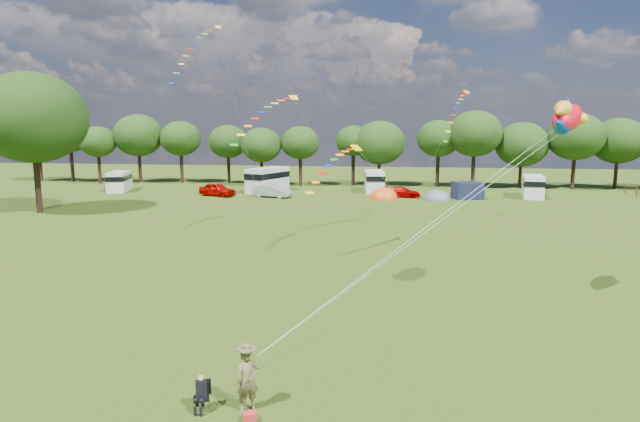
# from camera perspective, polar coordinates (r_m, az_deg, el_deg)

# --- Properties ---
(ground_plane) EXTENTS (180.00, 180.00, 0.00)m
(ground_plane) POSITION_cam_1_polar(r_m,az_deg,el_deg) (20.72, -3.11, -14.55)
(ground_plane) COLOR black
(ground_plane) RESTS_ON ground
(tree_line) EXTENTS (102.98, 10.98, 10.27)m
(tree_line) POSITION_cam_1_polar(r_m,az_deg,el_deg) (73.66, 9.18, 7.49)
(tree_line) COLOR black
(tree_line) RESTS_ON ground
(big_tree) EXTENTS (10.00, 10.00, 13.28)m
(big_tree) POSITION_cam_1_polar(r_m,az_deg,el_deg) (57.51, -28.36, 8.75)
(big_tree) COLOR black
(big_tree) RESTS_ON ground
(car_a) EXTENTS (5.05, 3.41, 1.57)m
(car_a) POSITION_cam_1_polar(r_m,az_deg,el_deg) (64.52, -10.89, 2.26)
(car_a) COLOR #A70600
(car_a) RESTS_ON ground
(car_b) EXTENTS (4.55, 2.60, 1.51)m
(car_b) POSITION_cam_1_polar(r_m,az_deg,el_deg) (62.53, -5.13, 2.15)
(car_b) COLOR #94969D
(car_b) RESTS_ON ground
(car_c) EXTENTS (4.24, 2.34, 1.20)m
(car_c) POSITION_cam_1_polar(r_m,az_deg,el_deg) (63.17, 8.78, 2.01)
(car_c) COLOR #9D0000
(car_c) RESTS_ON ground
(campervan_a) EXTENTS (3.37, 5.46, 2.49)m
(campervan_a) POSITION_cam_1_polar(r_m,az_deg,el_deg) (72.77, -20.62, 3.04)
(campervan_a) COLOR silver
(campervan_a) RESTS_ON ground
(campervan_b) EXTENTS (4.76, 6.73, 3.04)m
(campervan_b) POSITION_cam_1_polar(r_m,az_deg,el_deg) (67.47, -5.62, 3.40)
(campervan_b) COLOR silver
(campervan_b) RESTS_ON ground
(campervan_c) EXTENTS (2.82, 5.59, 2.64)m
(campervan_c) POSITION_cam_1_polar(r_m,az_deg,el_deg) (67.93, 5.82, 3.26)
(campervan_c) COLOR silver
(campervan_c) RESTS_ON ground
(campervan_d) EXTENTS (3.03, 5.47, 2.54)m
(campervan_d) POSITION_cam_1_polar(r_m,az_deg,el_deg) (66.94, 21.77, 2.52)
(campervan_d) COLOR silver
(campervan_d) RESTS_ON ground
(tent_orange) EXTENTS (3.30, 3.61, 2.58)m
(tent_orange) POSITION_cam_1_polar(r_m,az_deg,el_deg) (61.57, 6.81, 1.32)
(tent_orange) COLOR #F74D16
(tent_orange) RESTS_ON ground
(tent_greyblue) EXTENTS (3.05, 3.34, 2.27)m
(tent_greyblue) POSITION_cam_1_polar(r_m,az_deg,el_deg) (61.61, 12.33, 1.18)
(tent_greyblue) COLOR slate
(tent_greyblue) RESTS_ON ground
(awning_navy) EXTENTS (3.61, 3.20, 1.93)m
(awning_navy) POSITION_cam_1_polar(r_m,az_deg,el_deg) (63.30, 15.45, 2.13)
(awning_navy) COLOR #161C36
(awning_navy) RESTS_ON ground
(kite_flyer) EXTENTS (0.82, 0.74, 1.89)m
(kite_flyer) POSITION_cam_1_polar(r_m,az_deg,el_deg) (16.53, -7.74, -17.46)
(kite_flyer) COLOR brown
(kite_flyer) RESTS_ON ground
(camp_chair) EXTENTS (0.58, 0.60, 1.12)m
(camp_chair) POSITION_cam_1_polar(r_m,az_deg,el_deg) (16.90, -12.52, -18.04)
(camp_chair) COLOR #99999E
(camp_chair) RESTS_ON ground
(kite_bag) EXTENTS (0.45, 0.37, 0.28)m
(kite_bag) POSITION_cam_1_polar(r_m,az_deg,el_deg) (16.36, -7.49, -20.96)
(kite_bag) COLOR red
(kite_bag) RESTS_ON ground
(fish_kite) EXTENTS (2.50, 3.36, 1.81)m
(fish_kite) POSITION_cam_1_polar(r_m,az_deg,el_deg) (26.28, 24.76, 9.03)
(fish_kite) COLOR red
(fish_kite) RESTS_ON ground
(streamer_kite_a) EXTENTS (3.31, 5.48, 5.74)m
(streamer_kite_a) POSITION_cam_1_polar(r_m,az_deg,el_deg) (51.66, -12.78, 16.96)
(streamer_kite_a) COLOR gold
(streamer_kite_a) RESTS_ON ground
(streamer_kite_b) EXTENTS (4.37, 4.67, 3.83)m
(streamer_kite_b) POSITION_cam_1_polar(r_m,az_deg,el_deg) (41.11, -5.40, 10.55)
(streamer_kite_b) COLOR #F9AD23
(streamer_kite_b) RESTS_ON ground
(streamer_kite_c) EXTENTS (3.23, 5.04, 2.83)m
(streamer_kite_c) POSITION_cam_1_polar(r_m,az_deg,el_deg) (34.45, 1.95, 5.38)
(streamer_kite_c) COLOR #F2EA00
(streamer_kite_c) RESTS_ON ground
(streamer_kite_d) EXTENTS (2.59, 4.99, 4.25)m
(streamer_kite_d) POSITION_cam_1_polar(r_m,az_deg,el_deg) (45.83, 14.55, 10.70)
(streamer_kite_d) COLOR #D99100
(streamer_kite_d) RESTS_ON ground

